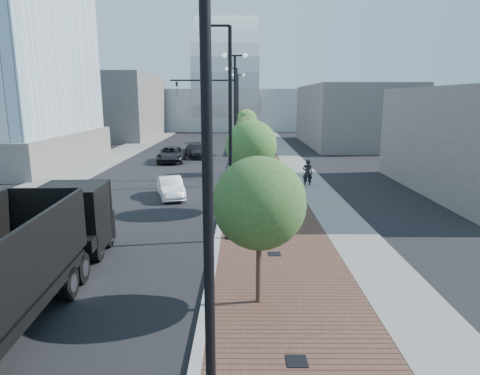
{
  "coord_description": "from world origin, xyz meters",
  "views": [
    {
      "loc": [
        1.09,
        -7.83,
        6.24
      ],
      "look_at": [
        1.0,
        12.0,
        2.0
      ],
      "focal_mm": 31.24,
      "sensor_mm": 36.0,
      "label": 1
    }
  ],
  "objects_px": {
    "white_sedan": "(171,187)",
    "dark_car_mid": "(171,154)",
    "pedestrian": "(308,173)",
    "dump_truck": "(39,252)"
  },
  "relations": [
    {
      "from": "dump_truck",
      "to": "pedestrian",
      "type": "distance_m",
      "value": 20.24
    },
    {
      "from": "dump_truck",
      "to": "dark_car_mid",
      "type": "distance_m",
      "value": 28.88
    },
    {
      "from": "dark_car_mid",
      "to": "pedestrian",
      "type": "height_order",
      "value": "pedestrian"
    },
    {
      "from": "white_sedan",
      "to": "dark_car_mid",
      "type": "height_order",
      "value": "dark_car_mid"
    },
    {
      "from": "dump_truck",
      "to": "pedestrian",
      "type": "height_order",
      "value": "dump_truck"
    },
    {
      "from": "white_sedan",
      "to": "dark_car_mid",
      "type": "distance_m",
      "value": 15.58
    },
    {
      "from": "dark_car_mid",
      "to": "dump_truck",
      "type": "bearing_deg",
      "value": -93.07
    },
    {
      "from": "dump_truck",
      "to": "dark_car_mid",
      "type": "relative_size",
      "value": 2.48
    },
    {
      "from": "dark_car_mid",
      "to": "white_sedan",
      "type": "bearing_deg",
      "value": -84.96
    },
    {
      "from": "dark_car_mid",
      "to": "pedestrian",
      "type": "xyz_separation_m",
      "value": [
        11.79,
        -12.02,
        0.25
      ]
    }
  ]
}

